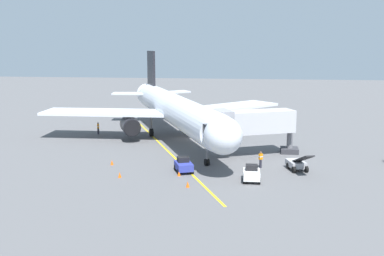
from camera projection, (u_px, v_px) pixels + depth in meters
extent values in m
plane|color=#565659|center=(184.00, 139.00, 59.52)|extent=(220.00, 220.00, 0.00)
cube|color=yellow|center=(167.00, 150.00, 53.40)|extent=(16.58, 36.60, 0.01)
cylinder|color=silver|center=(175.00, 109.00, 58.50)|extent=(17.37, 32.58, 3.80)
ellipsoid|color=silver|center=(223.00, 136.00, 41.34)|extent=(4.93, 5.13, 3.61)
cone|color=silver|center=(148.00, 94.00, 75.94)|extent=(4.35, 4.14, 3.42)
cube|color=black|center=(218.00, 127.00, 42.56)|extent=(3.60, 2.78, 0.90)
cube|color=silver|center=(225.00, 107.00, 64.49)|extent=(15.56, 15.90, 0.36)
cylinder|color=black|center=(214.00, 121.00, 61.44)|extent=(3.49, 4.04, 2.30)
cylinder|color=black|center=(218.00, 124.00, 59.79)|extent=(2.00, 1.04, 2.10)
cube|color=silver|center=(107.00, 112.00, 59.74)|extent=(17.23, 5.83, 0.36)
cylinder|color=black|center=(130.00, 126.00, 58.21)|extent=(3.49, 4.04, 2.30)
cylinder|color=black|center=(132.00, 128.00, 56.56)|extent=(2.00, 1.04, 2.10)
cube|color=black|center=(151.00, 73.00, 72.41)|extent=(2.29, 4.53, 7.20)
cube|color=silver|center=(171.00, 92.00, 73.61)|extent=(6.36, 6.07, 0.24)
cube|color=silver|center=(132.00, 94.00, 71.83)|extent=(6.62, 3.07, 0.24)
cylinder|color=slate|center=(207.00, 149.00, 46.21)|extent=(0.24, 0.24, 2.77)
cylinder|color=black|center=(207.00, 162.00, 46.46)|extent=(0.70, 0.82, 0.70)
cylinder|color=slate|center=(188.00, 121.00, 62.45)|extent=(0.24, 0.24, 2.77)
cylinder|color=black|center=(188.00, 130.00, 62.70)|extent=(0.86, 1.19, 1.10)
cylinder|color=slate|center=(151.00, 123.00, 61.00)|extent=(0.24, 0.24, 2.77)
cylinder|color=black|center=(151.00, 132.00, 61.25)|extent=(0.86, 1.19, 1.10)
cube|color=#B7B7BC|center=(255.00, 122.00, 49.98)|extent=(9.28, 6.05, 2.50)
cube|color=gray|center=(217.00, 124.00, 48.72)|extent=(3.86, 4.07, 3.00)
cylinder|color=slate|center=(290.00, 136.00, 51.59)|extent=(0.70, 0.70, 3.90)
cube|color=#333338|center=(289.00, 150.00, 51.89)|extent=(2.00, 2.00, 0.60)
cylinder|color=#23232D|center=(260.00, 164.00, 45.55)|extent=(0.26, 0.26, 0.88)
cube|color=orange|center=(261.00, 157.00, 45.42)|extent=(0.45, 0.42, 0.60)
cube|color=silver|center=(261.00, 157.00, 45.42)|extent=(0.47, 0.44, 0.10)
sphere|color=brown|center=(261.00, 153.00, 45.34)|extent=(0.22, 0.22, 0.22)
cylinder|color=#23232D|center=(98.00, 131.00, 62.68)|extent=(0.26, 0.26, 0.88)
cube|color=orange|center=(98.00, 126.00, 62.55)|extent=(0.33, 0.43, 0.60)
cube|color=silver|center=(98.00, 126.00, 62.55)|extent=(0.35, 0.45, 0.10)
sphere|color=brown|center=(98.00, 123.00, 62.47)|extent=(0.22, 0.22, 0.22)
cube|color=#2D3899|center=(184.00, 166.00, 43.85)|extent=(2.24, 2.69, 0.70)
cube|color=black|center=(183.00, 159.00, 44.03)|extent=(1.35, 1.24, 0.50)
cylinder|color=black|center=(192.00, 171.00, 43.31)|extent=(0.45, 0.65, 0.60)
cylinder|color=black|center=(179.00, 172.00, 43.00)|extent=(0.45, 0.65, 0.60)
cylinder|color=black|center=(188.00, 167.00, 44.84)|extent=(0.45, 0.65, 0.60)
cylinder|color=black|center=(176.00, 168.00, 44.53)|extent=(0.45, 0.65, 0.60)
cube|color=#9E9EA3|center=(296.00, 164.00, 44.85)|extent=(2.05, 2.53, 0.60)
cube|color=black|center=(302.00, 159.00, 43.13)|extent=(1.91, 3.86, 1.61)
cylinder|color=black|center=(306.00, 169.00, 43.88)|extent=(0.42, 0.68, 0.64)
cylinder|color=black|center=(294.00, 170.00, 43.69)|extent=(0.42, 0.68, 0.64)
cylinder|color=black|center=(301.00, 165.00, 45.34)|extent=(0.42, 0.68, 0.64)
cylinder|color=black|center=(288.00, 166.00, 45.15)|extent=(0.42, 0.68, 0.64)
cube|color=white|center=(252.00, 175.00, 40.93)|extent=(1.56, 2.34, 0.70)
cube|color=black|center=(252.00, 167.00, 41.12)|extent=(1.12, 0.93, 0.50)
cylinder|color=black|center=(259.00, 181.00, 40.15)|extent=(0.27, 0.61, 0.60)
cylinder|color=black|center=(245.00, 181.00, 40.28)|extent=(0.27, 0.61, 0.60)
cylinder|color=black|center=(258.00, 176.00, 41.71)|extent=(0.27, 0.61, 0.60)
cylinder|color=black|center=(244.00, 175.00, 41.85)|extent=(0.27, 0.61, 0.60)
cone|color=#F2590F|center=(179.00, 173.00, 42.70)|extent=(0.32, 0.32, 0.55)
cone|color=#F2590F|center=(120.00, 175.00, 42.17)|extent=(0.32, 0.32, 0.55)
cone|color=#F2590F|center=(188.00, 184.00, 39.29)|extent=(0.32, 0.32, 0.55)
cone|color=#F2590F|center=(112.00, 162.00, 46.63)|extent=(0.32, 0.32, 0.55)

